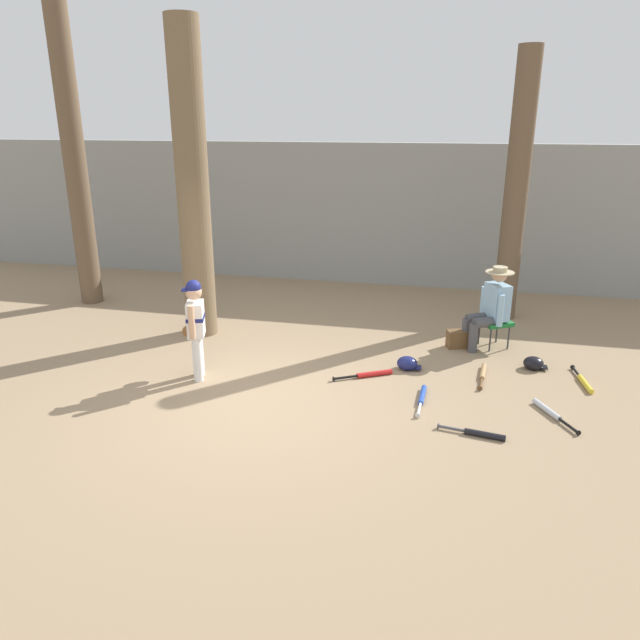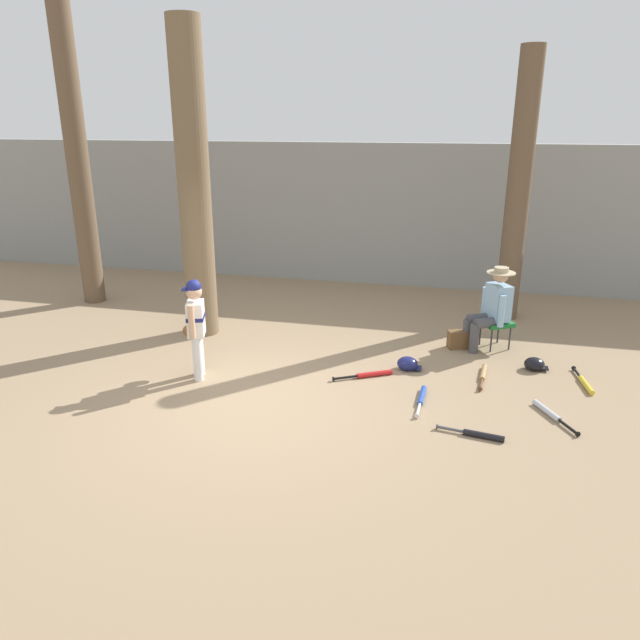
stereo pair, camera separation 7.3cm
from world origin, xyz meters
name	(u,v)px [view 1 (the left image)]	position (x,y,z in m)	size (l,w,h in m)	color
ground_plane	(255,404)	(0.00, 0.00, 0.00)	(60.00, 60.00, 0.00)	#937A5B
concrete_back_wall	(347,213)	(0.00, 5.82, 1.37)	(18.00, 0.36, 2.74)	gray
tree_near_player	(194,208)	(-1.61, 2.16, 1.94)	(0.76, 0.76, 4.65)	brown
tree_behind_spectator	(515,204)	(3.04, 4.04, 1.88)	(0.56, 0.56, 4.33)	brown
young_ballplayer	(195,323)	(-0.96, 0.57, 0.74)	(0.44, 0.56, 1.31)	white
folding_stool	(495,323)	(2.80, 2.55, 0.36)	(0.55, 0.55, 0.41)	#196B2D
seated_spectator	(491,305)	(2.71, 2.50, 0.64)	(0.66, 0.57, 1.20)	#47474C
handbag_beside_stool	(459,339)	(2.31, 2.41, 0.13)	(0.34, 0.18, 0.26)	brown
tree_far_left	(71,128)	(-4.25, 3.27, 3.02)	(0.60, 0.60, 6.68)	brown
bat_black_composite	(479,434)	(2.54, -0.18, 0.03)	(0.71, 0.18, 0.07)	black
bat_wood_tan	(483,373)	(2.63, 1.43, 0.03)	(0.13, 0.77, 0.07)	tan
bat_yellow_trainer	(584,382)	(3.86, 1.45, 0.03)	(0.16, 0.77, 0.07)	yellow
bat_red_barrel	(370,374)	(1.20, 1.08, 0.03)	(0.73, 0.46, 0.07)	red
bat_aluminum_silver	(550,412)	(3.34, 0.50, 0.03)	(0.43, 0.73, 0.07)	#B7BCC6
bat_blue_youth	(422,397)	(1.90, 0.55, 0.03)	(0.09, 0.76, 0.07)	#2347AD
batting_helmet_black	(534,363)	(3.29, 1.82, 0.08)	(0.31, 0.24, 0.18)	black
batting_helmet_navy	(407,363)	(1.65, 1.44, 0.08)	(0.32, 0.25, 0.19)	navy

